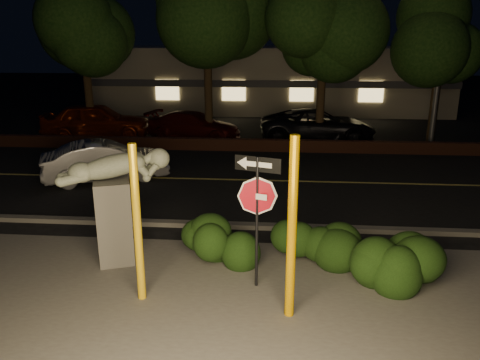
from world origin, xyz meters
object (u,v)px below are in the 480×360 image
(parked_car_red, at_px, (96,121))
(parked_car_dark, at_px, (317,125))
(signpost, at_px, (257,196))
(sculpture, at_px, (114,195))
(yellow_pole_left, at_px, (137,225))
(parked_car_darkred, at_px, (194,125))
(silver_sedan, at_px, (105,161))
(yellow_pole_right, at_px, (292,230))

(parked_car_red, bearing_deg, parked_car_dark, -99.30)
(signpost, relative_size, parked_car_red, 0.52)
(sculpture, height_order, parked_car_dark, sculpture)
(yellow_pole_left, relative_size, sculpture, 1.20)
(signpost, height_order, parked_car_darkred, signpost)
(signpost, relative_size, silver_sedan, 0.64)
(parked_car_red, bearing_deg, yellow_pole_right, -158.99)
(signpost, distance_m, parked_car_darkred, 13.98)
(yellow_pole_right, height_order, silver_sedan, yellow_pole_right)
(signpost, bearing_deg, yellow_pole_right, -39.22)
(silver_sedan, bearing_deg, signpost, -165.91)
(sculpture, xyz_separation_m, silver_sedan, (-2.37, 5.76, -0.83))
(signpost, distance_m, sculpture, 3.08)
(sculpture, bearing_deg, silver_sedan, 92.27)
(parked_car_darkred, relative_size, parked_car_dark, 0.84)
(sculpture, xyz_separation_m, parked_car_dark, (5.10, 12.72, -0.76))
(signpost, bearing_deg, silver_sedan, 146.76)
(yellow_pole_right, distance_m, parked_car_dark, 14.56)
(silver_sedan, xyz_separation_m, parked_car_red, (-2.87, 6.67, 0.18))
(yellow_pole_left, relative_size, silver_sedan, 0.72)
(signpost, bearing_deg, parked_car_dark, 98.69)
(parked_car_red, height_order, parked_car_darkred, parked_car_red)
(yellow_pole_left, xyz_separation_m, parked_car_darkred, (-1.54, 14.08, -0.81))
(sculpture, height_order, parked_car_red, sculpture)
(parked_car_red, bearing_deg, silver_sedan, -167.56)
(yellow_pole_left, bearing_deg, parked_car_red, 113.93)
(yellow_pole_left, distance_m, sculpture, 1.68)
(silver_sedan, height_order, parked_car_darkred, silver_sedan)
(parked_car_darkred, bearing_deg, yellow_pole_right, -152.03)
(yellow_pole_right, distance_m, parked_car_darkred, 15.03)
(yellow_pole_left, relative_size, yellow_pole_right, 0.92)
(signpost, xyz_separation_m, parked_car_darkred, (-3.60, 13.46, -1.18))
(silver_sedan, xyz_separation_m, parked_car_darkred, (1.73, 6.89, -0.02))
(parked_car_darkred, bearing_deg, yellow_pole_left, -162.06)
(yellow_pole_left, distance_m, signpost, 2.18)
(yellow_pole_left, height_order, sculpture, yellow_pole_left)
(parked_car_darkred, bearing_deg, sculpture, -165.42)
(signpost, bearing_deg, parked_car_red, 139.48)
(yellow_pole_left, xyz_separation_m, sculpture, (-0.90, 1.42, 0.04))
(parked_car_red, height_order, parked_car_dark, parked_car_red)
(yellow_pole_right, relative_size, parked_car_dark, 0.60)
(yellow_pole_right, xyz_separation_m, signpost, (-0.61, 0.94, 0.24))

